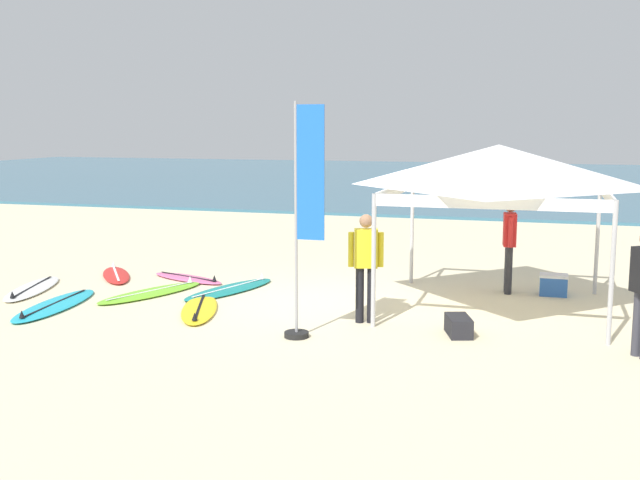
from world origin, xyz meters
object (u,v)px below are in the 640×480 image
Objects in this scene: surfboard_pink at (188,278)px; person_yellow at (366,260)px; cooler_box at (553,285)px; surfboard_lime at (152,292)px; gear_bag_near_tent at (459,326)px; surfboard_yellow at (199,309)px; person_red at (509,240)px; canopy_tent at (498,167)px; surfboard_teal at (230,289)px; surfboard_cyan at (55,305)px; surfboard_white at (32,289)px; surfboard_red at (116,275)px; banner_flag at (304,231)px.

person_yellow reaches higher than surfboard_pink.
surfboard_lime is at bearing -163.93° from cooler_box.
gear_bag_near_tent is at bearing -11.18° from surfboard_lime.
person_red reaches higher than surfboard_yellow.
surfboard_teal is at bearing 179.83° from canopy_tent.
surfboard_teal is at bearing -166.87° from cooler_box.
gear_bag_near_tent is at bearing 1.89° from surfboard_cyan.
person_red is (4.97, 1.31, 0.95)m from surfboard_teal.
surfboard_red is (0.80, 1.59, 0.00)m from surfboard_white.
banner_flag is (3.49, -3.29, 1.54)m from surfboard_pink.
person_red reaches higher than surfboard_red.
surfboard_teal is 3.79m from banner_flag.
gear_bag_near_tent reaches higher than surfboard_lime.
person_red is at bearing 17.73° from surfboard_lime.
person_red reaches higher than cooler_box.
surfboard_pink is 3.11× the size of gear_bag_near_tent.
surfboard_lime is 0.95× the size of surfboard_cyan.
person_red is (0.16, 1.33, -1.40)m from canopy_tent.
cooler_box is (6.98, 0.65, 0.16)m from surfboard_pink.
gear_bag_near_tent is at bearing -102.11° from canopy_tent.
banner_flag is 5.67× the size of gear_bag_near_tent.
surfboard_yellow is (0.13, -1.57, 0.00)m from surfboard_teal.
canopy_tent reaches higher than surfboard_teal.
person_yellow reaches higher than surfboard_white.
banner_flag reaches higher than gear_bag_near_tent.
gear_bag_near_tent is at bearing -113.21° from cooler_box.
cooler_box is at bearing 45.06° from person_yellow.
banner_flag is 5.44m from cooler_box.
canopy_tent is 2.76m from person_yellow.
person_red is at bearing 24.52° from surfboard_cyan.
surfboard_cyan is (-7.15, -2.01, -2.35)m from canopy_tent.
canopy_tent reaches higher than surfboard_red.
person_yellow is at bearing -26.92° from surfboard_teal.
person_red is at bearing -177.51° from cooler_box.
cooler_box is at bearing 2.49° from person_red.
person_yellow is at bearing 59.32° from banner_flag.
surfboard_white is (-8.37, -1.00, -2.35)m from canopy_tent.
gear_bag_near_tent is (5.68, -1.12, 0.10)m from surfboard_lime.
cooler_box reaches higher than gear_bag_near_tent.
cooler_box is (1.35, 3.15, 0.06)m from gear_bag_near_tent.
surfboard_red is (-7.57, 0.59, -2.35)m from canopy_tent.
cooler_box is at bearing 48.51° from banner_flag.
surfboard_cyan is at bearing -178.11° from gear_bag_near_tent.
banner_flag is at bearing -25.41° from surfboard_yellow.
person_yellow is at bearing -4.16° from surfboard_white.
surfboard_teal and surfboard_lime have the same top height.
gear_bag_near_tent is at bearing -3.08° from surfboard_yellow.
banner_flag reaches higher than surfboard_yellow.
surfboard_cyan is at bearing -169.60° from surfboard_yellow.
surfboard_teal is 5.93m from cooler_box.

